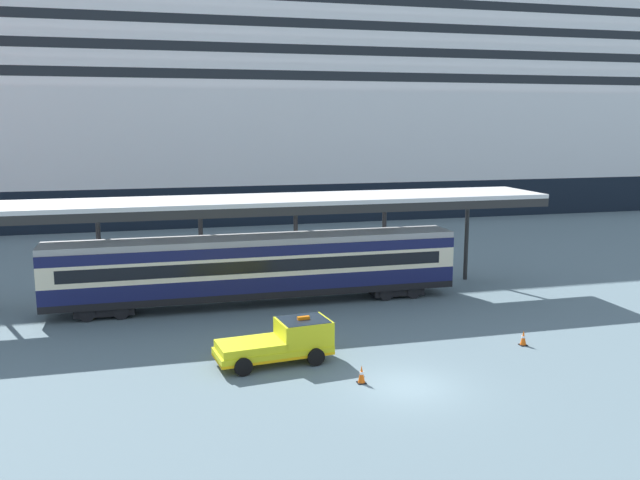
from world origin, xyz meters
name	(u,v)px	position (x,y,z in m)	size (l,w,h in m)	color
ground_plane	(408,387)	(0.00, 0.00, 0.00)	(400.00, 400.00, 0.00)	slate
cruise_ship	(348,92)	(15.28, 58.81, 14.45)	(143.02, 29.71, 42.38)	black
platform_canopy	(254,204)	(-3.97, 14.43, 6.00)	(35.87, 5.22, 6.32)	silver
train_carriage	(257,267)	(-3.97, 13.97, 2.31)	(23.98, 2.81, 4.11)	black
service_truck	(284,341)	(-4.34, 4.17, 0.99)	(5.40, 2.72, 2.02)	yellow
traffic_cone_near	(523,338)	(7.38, 3.39, 0.37)	(0.36, 0.36, 0.75)	black
traffic_cone_mid	(362,374)	(-1.74, 0.85, 0.38)	(0.36, 0.36, 0.78)	black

